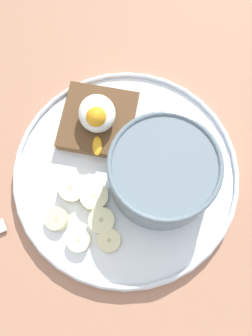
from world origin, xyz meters
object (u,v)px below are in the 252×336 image
poached_egg (97,114)px  toast_slice (98,121)px  banana_slice_front (94,196)px  banana_slice_left (57,219)px  banana_slice_back (79,241)px  banana_slice_right (102,221)px  banana_slice_outer (71,189)px  banana_slice_inner (109,241)px  oatmeal_bowl (163,172)px

poached_egg → toast_slice: bearing=169.7°
banana_slice_front → banana_slice_left: banana_slice_front is taller
poached_egg → banana_slice_front: (9.57, -2.12, -2.48)cm
toast_slice → poached_egg: (0.22, -0.04, 2.32)cm
banana_slice_back → poached_egg: bearing=162.1°
toast_slice → banana_slice_right: (12.88, -1.72, -0.24)cm
poached_egg → banana_slice_right: poached_egg is taller
banana_slice_outer → toast_slice: bearing=150.6°
banana_slice_front → banana_slice_right: size_ratio=1.01×
banana_slice_back → banana_slice_outer: size_ratio=0.81×
toast_slice → banana_slice_inner: bearing=-4.5°
banana_slice_back → toast_slice: bearing=162.2°
poached_egg → banana_slice_inner: 15.43cm
banana_slice_front → banana_slice_back: banana_slice_front is taller
banana_slice_front → banana_slice_inner: 5.68cm
toast_slice → banana_slice_outer: size_ratio=2.53×
poached_egg → banana_slice_outer: (8.11, -4.65, -2.40)cm
banana_slice_back → banana_slice_inner: bearing=79.2°
banana_slice_back → banana_slice_inner: size_ratio=0.97×
banana_slice_front → banana_slice_back: (4.93, -2.57, -0.07)cm
oatmeal_bowl → banana_slice_front: bearing=-85.0°
banana_slice_front → banana_slice_inner: banana_slice_front is taller
oatmeal_bowl → banana_slice_back: bearing=-62.9°
oatmeal_bowl → banana_slice_front: (0.74, -8.50, -2.64)cm
banana_slice_right → banana_slice_front: bearing=-171.9°
banana_slice_left → banana_slice_right: (1.20, 5.26, 0.07)cm
banana_slice_left → banana_slice_back: banana_slice_back is taller
banana_slice_front → banana_slice_back: 5.56cm
banana_slice_back → banana_slice_outer: 6.38cm
banana_slice_inner → oatmeal_bowl: bearing=130.0°
poached_egg → banana_slice_inner: size_ratio=1.95×
toast_slice → poached_egg: 2.33cm
banana_slice_inner → banana_slice_back: bearing=-100.8°
oatmeal_bowl → banana_slice_left: (2.63, -13.32, -2.79)cm
poached_egg → banana_slice_right: 13.02cm
banana_slice_left → banana_slice_outer: bearing=145.6°
poached_egg → banana_slice_front: size_ratio=1.99×
toast_slice → banana_slice_back: 15.46cm
oatmeal_bowl → poached_egg: 10.89cm
toast_slice → banana_slice_back: bearing=-17.8°
oatmeal_bowl → poached_egg: bearing=-144.2°
oatmeal_bowl → banana_slice_left: 13.86cm
oatmeal_bowl → banana_slice_inner: (6.33, -7.55, -2.77)cm
banana_slice_right → banana_slice_outer: (-4.54, -2.97, 0.16)cm
oatmeal_bowl → poached_egg: oatmeal_bowl is taller
banana_slice_back → banana_slice_right: bearing=121.4°
banana_slice_left → banana_slice_back: 3.78cm
banana_slice_inner → banana_slice_left: bearing=-122.7°
banana_slice_right → toast_slice: bearing=172.4°
toast_slice → banana_slice_left: size_ratio=3.23×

